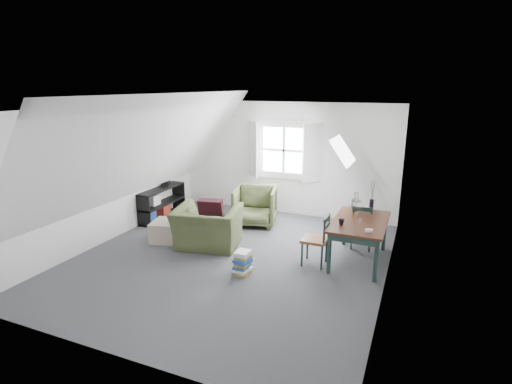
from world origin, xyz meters
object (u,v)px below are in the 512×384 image
at_px(armchair_near, 208,246).
at_px(dining_table, 360,226).
at_px(dining_chair_near, 317,239).
at_px(armchair_far, 255,224).
at_px(media_shelf, 159,205).
at_px(dining_chair_far, 362,226).
at_px(ottoman, 168,231).
at_px(magazine_stack, 243,263).

height_order(armchair_near, dining_table, dining_table).
bearing_deg(armchair_near, dining_chair_near, 169.07).
relative_size(armchair_near, dining_chair_near, 1.32).
bearing_deg(armchair_far, media_shelf, 177.42).
bearing_deg(dining_table, dining_chair_far, 93.69).
height_order(armchair_near, ottoman, ottoman).
bearing_deg(ottoman, armchair_far, 51.64).
bearing_deg(dining_chair_far, ottoman, 30.27).
relative_size(armchair_far, dining_chair_far, 1.06).
bearing_deg(dining_chair_near, armchair_near, -86.45).
bearing_deg(media_shelf, dining_chair_far, -1.77).
height_order(armchair_near, dining_chair_near, dining_chair_near).
bearing_deg(ottoman, dining_chair_near, 0.95).
bearing_deg(dining_table, ottoman, -171.56).
distance_m(armchair_far, dining_chair_near, 2.25).
bearing_deg(armchair_far, dining_chair_near, -54.68).
bearing_deg(dining_chair_near, dining_chair_far, 152.09).
relative_size(armchair_near, dining_table, 0.80).
distance_m(ottoman, dining_table, 3.51).
bearing_deg(ottoman, dining_chair_far, 16.47).
bearing_deg(magazine_stack, armchair_far, 108.18).
xyz_separation_m(media_shelf, magazine_stack, (2.82, -1.74, -0.12)).
bearing_deg(armchair_near, dining_table, 177.66).
height_order(armchair_far, magazine_stack, armchair_far).
bearing_deg(dining_chair_near, armchair_far, -127.06).
bearing_deg(armchair_near, dining_chair_far, -170.61).
bearing_deg(dining_chair_near, magazine_stack, -48.77).
xyz_separation_m(armchair_near, dining_chair_far, (2.59, 0.98, 0.43)).
bearing_deg(ottoman, armchair_near, 1.96).
bearing_deg(magazine_stack, dining_chair_far, 48.16).
relative_size(armchair_near, media_shelf, 0.85).
bearing_deg(dining_chair_far, dining_table, 106.43).
relative_size(dining_chair_far, dining_chair_near, 0.97).
xyz_separation_m(armchair_far, magazine_stack, (0.72, -2.18, 0.18)).
bearing_deg(armchair_far, ottoman, -142.96).
xyz_separation_m(dining_chair_near, magazine_stack, (-0.97, -0.76, -0.26)).
bearing_deg(media_shelf, armchair_near, -30.76).
bearing_deg(dining_chair_near, media_shelf, -101.37).
height_order(dining_chair_far, media_shelf, dining_chair_far).
height_order(armchair_far, media_shelf, media_shelf).
height_order(armchair_far, ottoman, armchair_far).
bearing_deg(armchair_far, dining_chair_far, -25.92).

